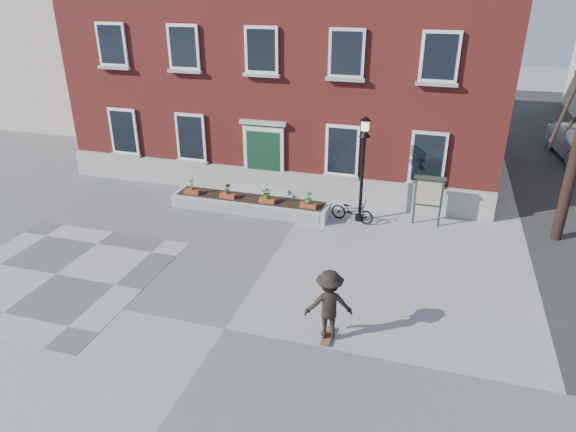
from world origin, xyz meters
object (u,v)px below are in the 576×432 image
(skateboarder, at_px, (329,305))
(bicycle, at_px, (352,211))
(notice_board, at_px, (429,193))
(lamp_post, at_px, (363,155))

(skateboarder, bearing_deg, bicycle, 95.29)
(bicycle, distance_m, notice_board, 2.80)
(lamp_post, bearing_deg, skateboarder, -86.84)
(bicycle, height_order, lamp_post, lamp_post)
(bicycle, distance_m, lamp_post, 2.13)
(bicycle, relative_size, lamp_post, 0.42)
(bicycle, xyz_separation_m, skateboarder, (0.64, -6.94, 0.56))
(lamp_post, xyz_separation_m, notice_board, (2.38, 0.30, -1.28))
(notice_board, bearing_deg, lamp_post, -172.75)
(lamp_post, bearing_deg, notice_board, 7.25)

